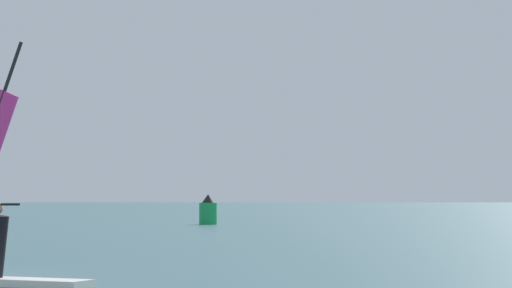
# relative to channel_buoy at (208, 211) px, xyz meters

# --- Properties ---
(channel_buoy) EXTENTS (1.04, 1.04, 1.76)m
(channel_buoy) POSITION_rel_channel_buoy_xyz_m (0.00, 0.00, 0.00)
(channel_buoy) COLOR #19994C
(channel_buoy) RESTS_ON ground_plane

